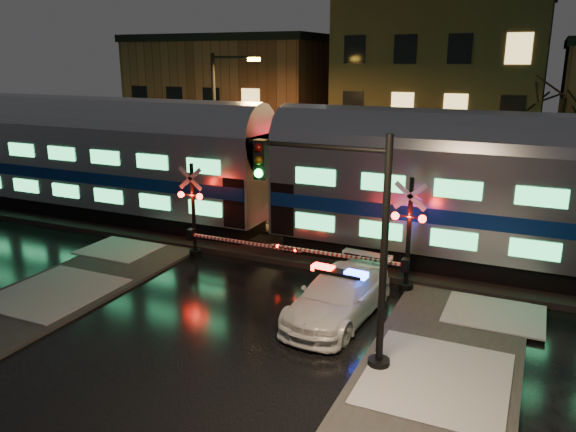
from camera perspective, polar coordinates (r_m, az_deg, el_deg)
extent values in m
plane|color=black|center=(19.64, -2.71, -8.05)|extent=(120.00, 120.00, 0.00)
cube|color=black|center=(23.84, 2.77, -3.36)|extent=(90.00, 4.20, 0.24)
cube|color=brown|center=(43.65, -4.88, 11.22)|extent=(14.00, 10.00, 9.00)
cube|color=brown|center=(39.03, 15.53, 12.02)|extent=(12.00, 11.00, 11.50)
cube|color=black|center=(32.10, -22.80, 1.40)|extent=(24.00, 2.40, 0.80)
cube|color=#B7BAC1|center=(31.66, -23.24, 5.43)|extent=(25.00, 3.05, 3.80)
cube|color=navy|center=(31.72, -23.16, 4.72)|extent=(24.75, 3.09, 0.55)
cube|color=#3BE37C|center=(30.86, -25.11, 2.80)|extent=(21.00, 0.05, 0.62)
cube|color=#3BE37C|center=(30.55, -25.50, 6.08)|extent=(21.00, 0.05, 0.62)
cylinder|color=#B7BAC1|center=(31.44, -23.58, 8.48)|extent=(25.00, 3.05, 3.05)
imported|color=silver|center=(17.81, 5.17, -8.08)|extent=(2.49, 5.29, 1.49)
cube|color=black|center=(17.51, 5.23, -5.73)|extent=(1.58, 0.52, 0.10)
cube|color=#FF0C05|center=(17.71, 3.57, -5.30)|extent=(0.71, 0.40, 0.17)
cube|color=#1426FF|center=(17.29, 6.94, -5.92)|extent=(0.71, 0.40, 0.17)
cylinder|color=black|center=(20.30, 11.85, -7.11)|extent=(0.51, 0.51, 0.31)
cylinder|color=black|center=(19.65, 12.16, -2.01)|extent=(0.16, 0.16, 4.09)
sphere|color=#FF0C05|center=(19.37, 10.83, 0.02)|extent=(0.27, 0.27, 0.27)
sphere|color=#FF0C05|center=(19.19, 13.50, -0.29)|extent=(0.27, 0.27, 0.27)
cube|color=white|center=(20.38, 4.81, -3.94)|extent=(5.11, 0.10, 0.10)
cube|color=black|center=(19.73, 11.83, -4.90)|extent=(0.25, 0.30, 0.45)
cylinder|color=black|center=(23.57, -9.38, -3.73)|extent=(0.49, 0.49, 0.29)
cylinder|color=black|center=(23.03, -9.58, 0.51)|extent=(0.16, 0.16, 3.90)
sphere|color=#FF0C05|center=(22.97, -10.82, 2.16)|extent=(0.25, 0.25, 0.25)
sphere|color=#FF0C05|center=(22.48, -8.98, 1.95)|extent=(0.25, 0.25, 0.25)
cube|color=white|center=(21.87, -4.51, -2.68)|extent=(4.88, 0.10, 0.10)
cube|color=black|center=(23.10, -9.82, -1.86)|extent=(0.25, 0.30, 0.45)
cylinder|color=black|center=(15.45, 9.19, -14.65)|extent=(0.58, 0.58, 0.31)
cylinder|color=black|center=(14.20, 9.71, -4.31)|extent=(0.19, 0.19, 6.22)
cylinder|color=black|center=(14.09, 2.83, 7.08)|extent=(3.73, 0.12, 0.12)
cube|color=black|center=(14.62, -2.73, 5.75)|extent=(0.33, 0.29, 1.04)
sphere|color=#0CFF3F|center=(14.54, -3.00, 4.36)|extent=(0.23, 0.23, 0.23)
cylinder|color=black|center=(29.64, -7.41, 8.19)|extent=(0.20, 0.20, 8.16)
cylinder|color=black|center=(28.76, -5.54, 15.77)|extent=(2.45, 0.12, 0.12)
cube|color=yellow|center=(28.22, -3.48, 15.60)|extent=(0.56, 0.29, 0.18)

